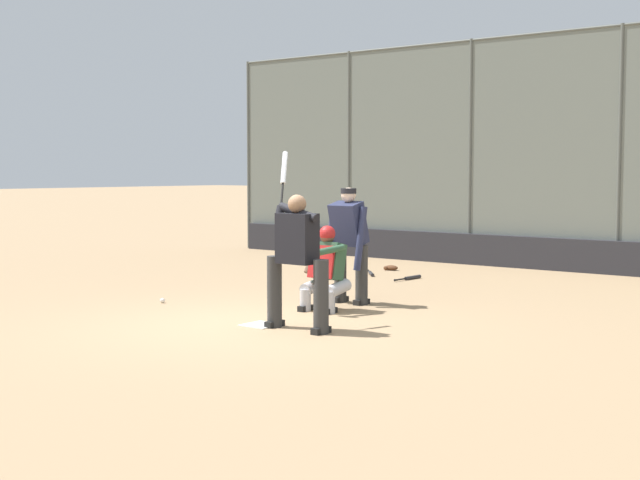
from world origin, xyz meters
name	(u,v)px	position (x,y,z in m)	size (l,w,h in m)	color
ground_plane	(261,325)	(0.00, 0.00, 0.00)	(160.00, 160.00, 0.00)	#9E7F5B
home_plate_marker	(261,325)	(0.00, 0.00, 0.01)	(0.43, 0.43, 0.01)	white
backstop_fence	(541,147)	(0.00, -8.43, 2.47)	(16.03, 0.08, 4.75)	#515651
padding_wall	(537,253)	(0.00, -8.33, 0.33)	(15.63, 0.18, 0.65)	#28282D
batter_at_plate	(297,257)	(-0.58, -0.02, 0.92)	(1.06, 0.61, 2.24)	#333333
catcher_behind_plate	(324,267)	(0.10, -1.45, 0.63)	(0.64, 0.75, 1.21)	#B7B7BC
umpire_home	(349,241)	(0.22, -2.21, 0.94)	(0.71, 0.44, 1.74)	#333333
spare_bat_near_backstop	(411,278)	(1.08, -5.30, 0.03)	(0.10, 0.80, 0.07)	black
spare_bat_by_padding	(371,273)	(2.05, -5.42, 0.03)	(0.57, 0.64, 0.07)	black
fielding_glove_on_dirt	(391,268)	(2.21, -6.35, 0.05)	(0.28, 0.21, 0.10)	#56331E
baseball_loose	(162,300)	(2.47, -0.54, 0.04)	(0.07, 0.07, 0.07)	white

